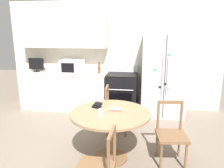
% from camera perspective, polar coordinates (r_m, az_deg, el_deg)
% --- Properties ---
extents(ground_plane, '(14.00, 14.00, 0.00)m').
position_cam_1_polar(ground_plane, '(3.40, -6.39, -20.50)').
color(ground_plane, gray).
extents(back_wall, '(5.20, 0.44, 2.60)m').
position_cam_1_polar(back_wall, '(5.42, -2.98, 8.92)').
color(back_wall, silver).
rests_on(back_wall, ground_plane).
extents(kitchen_counter, '(2.11, 0.64, 0.90)m').
position_cam_1_polar(kitchen_counter, '(5.54, -12.14, -1.69)').
color(kitchen_counter, silver).
rests_on(kitchen_counter, ground_plane).
extents(refrigerator, '(0.95, 0.74, 1.85)m').
position_cam_1_polar(refrigerator, '(5.05, 13.26, 2.27)').
color(refrigerator, '#B2B5BA').
rests_on(refrigerator, ground_plane).
extents(oven_range, '(0.71, 0.68, 1.08)m').
position_cam_1_polar(oven_range, '(5.20, 2.58, -2.24)').
color(oven_range, black).
rests_on(oven_range, ground_plane).
extents(microwave, '(0.53, 0.38, 0.32)m').
position_cam_1_polar(microwave, '(5.34, -10.36, 4.51)').
color(microwave, white).
rests_on(microwave, kitchen_counter).
extents(countertop_tv, '(0.38, 0.16, 0.34)m').
position_cam_1_polar(countertop_tv, '(5.76, -19.18, 4.87)').
color(countertop_tv, black).
rests_on(countertop_tv, kitchen_counter).
extents(counter_bottle, '(0.07, 0.07, 0.27)m').
position_cam_1_polar(counter_bottle, '(5.24, -3.40, 3.87)').
color(counter_bottle, brown).
rests_on(counter_bottle, kitchen_counter).
extents(dining_table, '(1.17, 1.17, 0.75)m').
position_cam_1_polar(dining_table, '(3.26, -0.44, -9.87)').
color(dining_table, '#997551').
rests_on(dining_table, ground_plane).
extents(dining_chair_right, '(0.47, 0.47, 0.90)m').
position_cam_1_polar(dining_chair_right, '(3.37, 15.20, -12.68)').
color(dining_chair_right, brown).
rests_on(dining_chair_right, ground_plane).
extents(dining_chair_far, '(0.45, 0.45, 0.90)m').
position_cam_1_polar(dining_chair_far, '(4.15, 0.89, -6.99)').
color(dining_chair_far, brown).
rests_on(dining_chair_far, ground_plane).
extents(candle_glass, '(0.08, 0.08, 0.09)m').
position_cam_1_polar(candle_glass, '(3.09, -2.98, -7.49)').
color(candle_glass, silver).
rests_on(candle_glass, dining_table).
extents(folded_napkin, '(0.18, 0.06, 0.05)m').
position_cam_1_polar(folded_napkin, '(3.25, 0.90, -6.57)').
color(folded_napkin, pink).
rests_on(folded_napkin, dining_table).
extents(wallet, '(0.16, 0.16, 0.07)m').
position_cam_1_polar(wallet, '(3.40, -3.90, -5.65)').
color(wallet, black).
rests_on(wallet, dining_table).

